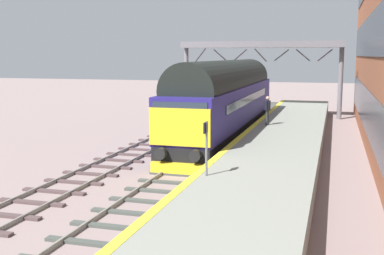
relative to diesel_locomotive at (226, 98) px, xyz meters
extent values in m
plane|color=gray|center=(0.00, -5.90, -2.48)|extent=(140.00, 140.00, 0.00)
cube|color=gray|center=(-0.72, -5.90, -2.41)|extent=(0.07, 60.00, 0.15)
cube|color=gray|center=(0.72, -5.90, -2.41)|extent=(0.07, 60.00, 0.15)
cube|color=#434843|center=(0.00, -16.99, -2.44)|extent=(2.50, 0.26, 0.09)
cube|color=#434843|center=(0.00, -15.68, -2.44)|extent=(2.50, 0.26, 0.09)
cube|color=#434843|center=(0.00, -14.38, -2.44)|extent=(2.50, 0.26, 0.09)
cube|color=#434843|center=(0.00, -13.07, -2.44)|extent=(2.50, 0.26, 0.09)
cube|color=#434843|center=(0.00, -11.77, -2.44)|extent=(2.50, 0.26, 0.09)
cube|color=#434843|center=(0.00, -10.46, -2.44)|extent=(2.50, 0.26, 0.09)
cube|color=#434843|center=(0.00, -9.16, -2.44)|extent=(2.50, 0.26, 0.09)
cube|color=#434843|center=(0.00, -7.86, -2.44)|extent=(2.50, 0.26, 0.09)
cube|color=#434843|center=(0.00, -6.55, -2.44)|extent=(2.50, 0.26, 0.09)
cube|color=#434843|center=(0.00, -5.25, -2.44)|extent=(2.50, 0.26, 0.09)
cube|color=#434843|center=(0.00, -3.94, -2.44)|extent=(2.50, 0.26, 0.09)
cube|color=#434843|center=(0.00, -2.64, -2.44)|extent=(2.50, 0.26, 0.09)
cube|color=#434843|center=(0.00, -1.33, -2.44)|extent=(2.50, 0.26, 0.09)
cube|color=#434843|center=(0.00, -0.03, -2.44)|extent=(2.50, 0.26, 0.09)
cube|color=#434843|center=(0.00, 1.27, -2.44)|extent=(2.50, 0.26, 0.09)
cube|color=#434843|center=(0.00, 2.58, -2.44)|extent=(2.50, 0.26, 0.09)
cube|color=#434843|center=(0.00, 3.88, -2.44)|extent=(2.50, 0.26, 0.09)
cube|color=#434843|center=(0.00, 5.19, -2.44)|extent=(2.50, 0.26, 0.09)
cube|color=#434843|center=(0.00, 6.49, -2.44)|extent=(2.50, 0.26, 0.09)
cube|color=#434843|center=(0.00, 7.80, -2.44)|extent=(2.50, 0.26, 0.09)
cube|color=#434843|center=(0.00, 9.10, -2.44)|extent=(2.50, 0.26, 0.09)
cube|color=#434843|center=(0.00, 10.41, -2.44)|extent=(2.50, 0.26, 0.09)
cube|color=#434843|center=(0.00, 11.71, -2.44)|extent=(2.50, 0.26, 0.09)
cube|color=#434843|center=(0.00, 13.01, -2.44)|extent=(2.50, 0.26, 0.09)
cube|color=#434843|center=(0.00, 14.32, -2.44)|extent=(2.50, 0.26, 0.09)
cube|color=#434843|center=(0.00, 15.62, -2.44)|extent=(2.50, 0.26, 0.09)
cube|color=#434843|center=(0.00, 16.93, -2.44)|extent=(2.50, 0.26, 0.09)
cube|color=#434843|center=(0.00, 18.23, -2.44)|extent=(2.50, 0.26, 0.09)
cube|color=#434843|center=(0.00, 19.54, -2.44)|extent=(2.50, 0.26, 0.09)
cube|color=#434843|center=(0.00, 20.84, -2.44)|extent=(2.50, 0.26, 0.09)
cube|color=#434843|center=(0.00, 22.14, -2.44)|extent=(2.50, 0.26, 0.09)
cube|color=#434843|center=(0.00, 23.45, -2.44)|extent=(2.50, 0.26, 0.09)
cube|color=slate|center=(-4.31, -5.90, -2.41)|extent=(0.07, 60.00, 0.15)
cube|color=slate|center=(-2.87, -5.90, -2.41)|extent=(0.07, 60.00, 0.15)
cube|color=#4D3C3C|center=(-3.59, -15.67, -2.44)|extent=(2.50, 0.26, 0.09)
cube|color=#4D3C3C|center=(-3.59, -14.27, -2.44)|extent=(2.50, 0.26, 0.09)
cube|color=#4D3C3C|center=(-3.59, -12.88, -2.44)|extent=(2.50, 0.26, 0.09)
cube|color=#4D3C3C|center=(-3.59, -11.48, -2.44)|extent=(2.50, 0.26, 0.09)
cube|color=#4D3C3C|center=(-3.59, -10.08, -2.44)|extent=(2.50, 0.26, 0.09)
cube|color=#4D3C3C|center=(-3.59, -8.69, -2.44)|extent=(2.50, 0.26, 0.09)
cube|color=#4D3C3C|center=(-3.59, -7.29, -2.44)|extent=(2.50, 0.26, 0.09)
cube|color=#4D3C3C|center=(-3.59, -5.90, -2.44)|extent=(2.50, 0.26, 0.09)
cube|color=#4D3C3C|center=(-3.59, -4.50, -2.44)|extent=(2.50, 0.26, 0.09)
cube|color=#4D3C3C|center=(-3.59, -3.11, -2.44)|extent=(2.50, 0.26, 0.09)
cube|color=#4D3C3C|center=(-3.59, -1.71, -2.44)|extent=(2.50, 0.26, 0.09)
cube|color=#4D3C3C|center=(-3.59, -0.32, -2.44)|extent=(2.50, 0.26, 0.09)
cube|color=#4D3C3C|center=(-3.59, 1.08, -2.44)|extent=(2.50, 0.26, 0.09)
cube|color=#4D3C3C|center=(-3.59, 2.47, -2.44)|extent=(2.50, 0.26, 0.09)
cube|color=#4D3C3C|center=(-3.59, 3.87, -2.44)|extent=(2.50, 0.26, 0.09)
cube|color=#4D3C3C|center=(-3.59, 5.26, -2.44)|extent=(2.50, 0.26, 0.09)
cube|color=#4D3C3C|center=(-3.59, 6.66, -2.44)|extent=(2.50, 0.26, 0.09)
cube|color=#4D3C3C|center=(-3.59, 8.05, -2.44)|extent=(2.50, 0.26, 0.09)
cube|color=#4D3C3C|center=(-3.59, 9.45, -2.44)|extent=(2.50, 0.26, 0.09)
cube|color=#4D3C3C|center=(-3.59, 10.85, -2.44)|extent=(2.50, 0.26, 0.09)
cube|color=#4D3C3C|center=(-3.59, 12.24, -2.44)|extent=(2.50, 0.26, 0.09)
cube|color=#4D3C3C|center=(-3.59, 13.64, -2.44)|extent=(2.50, 0.26, 0.09)
cube|color=#4D3C3C|center=(-3.59, 15.03, -2.44)|extent=(2.50, 0.26, 0.09)
cube|color=#4D3C3C|center=(-3.59, 16.43, -2.44)|extent=(2.50, 0.26, 0.09)
cube|color=#4D3C3C|center=(-3.59, 17.82, -2.44)|extent=(2.50, 0.26, 0.09)
cube|color=#4D3C3C|center=(-3.59, 19.22, -2.44)|extent=(2.50, 0.26, 0.09)
cube|color=#4D3C3C|center=(-3.59, 20.61, -2.44)|extent=(2.50, 0.26, 0.09)
cube|color=#4D3C3C|center=(-3.59, 22.01, -2.44)|extent=(2.50, 0.26, 0.09)
cube|color=#4D3C3C|center=(-3.59, 23.40, -2.44)|extent=(2.50, 0.26, 0.09)
cube|color=gray|center=(3.60, -5.90, -1.98)|extent=(4.00, 44.00, 1.00)
cube|color=yellow|center=(1.75, -5.90, -1.48)|extent=(0.30, 44.00, 0.01)
cube|color=#30353F|center=(7.74, -0.41, -0.36)|extent=(0.06, 33.54, 2.16)
cube|color=#30353F|center=(7.74, -0.41, 3.50)|extent=(0.06, 33.54, 2.16)
cube|color=black|center=(0.00, 0.04, -1.66)|extent=(2.56, 18.06, 0.60)
cube|color=navy|center=(0.00, 0.04, -0.31)|extent=(2.70, 18.06, 2.10)
cylinder|color=black|center=(0.00, 0.04, 0.92)|extent=(2.56, 16.62, 2.57)
cube|color=yellow|center=(0.00, -9.04, -0.46)|extent=(2.65, 0.08, 1.58)
cube|color=#232D3D|center=(0.00, -9.02, 0.27)|extent=(2.38, 0.04, 0.64)
cube|color=#232D3D|center=(1.37, 0.04, -0.01)|extent=(0.04, 12.64, 0.44)
cylinder|color=black|center=(-0.75, -9.25, -1.56)|extent=(0.48, 0.35, 0.48)
cylinder|color=black|center=(0.75, -9.25, -1.56)|extent=(0.48, 0.35, 0.48)
cube|color=yellow|center=(0.00, -9.10, -2.20)|extent=(2.43, 0.36, 0.47)
cylinder|color=black|center=(0.00, -7.39, -1.96)|extent=(1.64, 1.04, 1.04)
cylinder|color=black|center=(0.00, -6.29, -1.96)|extent=(1.64, 1.04, 1.04)
cylinder|color=black|center=(0.00, -5.19, -1.96)|extent=(1.64, 1.04, 1.04)
cylinder|color=black|center=(0.00, 5.26, -1.96)|extent=(1.64, 1.04, 1.04)
cylinder|color=black|center=(0.00, 6.36, -1.96)|extent=(1.64, 1.04, 1.04)
cylinder|color=black|center=(0.00, 7.46, -1.96)|extent=(1.64, 1.04, 1.04)
cylinder|color=slate|center=(2.10, -12.69, -0.58)|extent=(0.08, 0.08, 1.78)
cube|color=black|center=(2.07, -12.69, 0.13)|extent=(0.05, 0.44, 0.36)
cube|color=white|center=(2.04, -12.69, 0.13)|extent=(0.01, 0.20, 0.24)
cylinder|color=#2E3330|center=(2.42, -0.20, -1.05)|extent=(0.13, 0.13, 0.84)
cylinder|color=#2E3330|center=(2.45, 0.00, -1.05)|extent=(0.13, 0.13, 0.84)
cylinder|color=black|center=(2.44, -0.10, -0.35)|extent=(0.39, 0.39, 0.56)
sphere|color=tan|center=(2.44, -0.10, 0.06)|extent=(0.22, 0.22, 0.22)
cylinder|color=black|center=(2.41, -0.30, -0.35)|extent=(0.09, 0.09, 0.52)
cylinder|color=black|center=(2.47, 0.11, -0.35)|extent=(0.09, 0.09, 0.52)
cylinder|color=slate|center=(-5.99, 11.68, 0.30)|extent=(0.36, 0.36, 5.57)
cylinder|color=slate|center=(6.50, 11.68, 0.30)|extent=(0.36, 0.36, 5.57)
cube|color=slate|center=(0.26, 11.68, 3.33)|extent=(12.89, 2.00, 0.50)
cylinder|color=slate|center=(-4.75, 11.68, 2.48)|extent=(0.95, 0.10, 1.16)
cylinder|color=slate|center=(-3.08, 11.68, 2.48)|extent=(1.14, 0.10, 0.98)
cylinder|color=slate|center=(-1.41, 11.68, 2.48)|extent=(1.13, 0.10, 0.98)
cylinder|color=slate|center=(0.26, 11.68, 2.48)|extent=(1.04, 0.10, 1.08)
cylinder|color=slate|center=(1.92, 11.68, 2.48)|extent=(1.16, 0.10, 0.94)
cylinder|color=slate|center=(3.59, 11.68, 2.48)|extent=(1.14, 0.10, 0.97)
cylinder|color=slate|center=(5.26, 11.68, 2.48)|extent=(1.14, 0.10, 0.97)
camera|label=1|loc=(6.10, -28.13, 2.49)|focal=45.94mm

